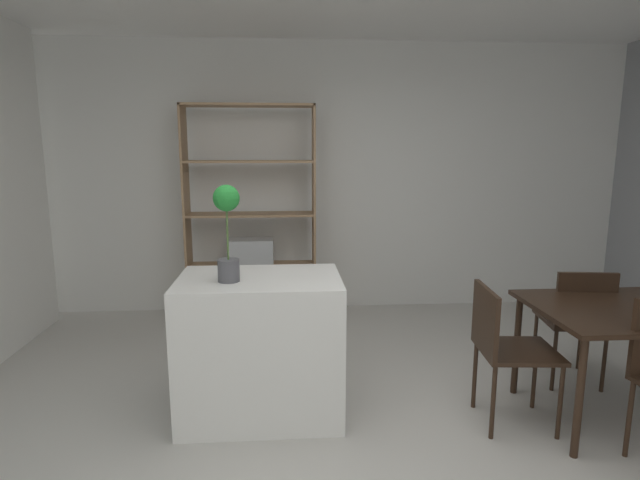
{
  "coord_description": "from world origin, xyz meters",
  "views": [
    {
      "loc": [
        -0.33,
        -2.55,
        1.72
      ],
      "look_at": [
        -0.12,
        0.46,
        1.16
      ],
      "focal_mm": 28.37,
      "sensor_mm": 36.0,
      "label": 1
    }
  ],
  "objects": [
    {
      "name": "back_partition",
      "position": [
        0.0,
        2.78,
        1.39
      ],
      "size": [
        6.64,
        0.06,
        2.78
      ],
      "primitive_type": "cube",
      "color": "silver",
      "rests_on": "ground_plane"
    },
    {
      "name": "dining_chair_far",
      "position": [
        1.75,
        0.77,
        0.53
      ],
      "size": [
        0.46,
        0.49,
        0.87
      ],
      "rotation": [
        0.0,
        0.0,
        3.01
      ],
      "color": "black",
      "rests_on": "ground_plane"
    },
    {
      "name": "open_bookshelf",
      "position": [
        -0.66,
        2.46,
        0.95
      ],
      "size": [
        1.27,
        0.32,
        2.12
      ],
      "color": "#997551",
      "rests_on": "ground_plane"
    },
    {
      "name": "dining_table",
      "position": [
        1.76,
        0.3,
        0.67
      ],
      "size": [
        1.09,
        0.88,
        0.74
      ],
      "color": "black",
      "rests_on": "ground_plane"
    },
    {
      "name": "dining_chair_island_side",
      "position": [
        1.0,
        0.31,
        0.54
      ],
      "size": [
        0.49,
        0.47,
        0.88
      ],
      "rotation": [
        0.0,
        0.0,
        1.49
      ],
      "color": "black",
      "rests_on": "ground_plane"
    },
    {
      "name": "potted_plant_on_island",
      "position": [
        -0.67,
        0.47,
        1.26
      ],
      "size": [
        0.16,
        0.16,
        0.59
      ],
      "color": "#4C4C51",
      "rests_on": "kitchen_island"
    },
    {
      "name": "ground_plane",
      "position": [
        0.0,
        0.0,
        0.0
      ],
      "size": [
        9.12,
        9.12,
        0.0
      ],
      "primitive_type": "plane",
      "color": "beige"
    },
    {
      "name": "kitchen_island",
      "position": [
        -0.49,
        0.55,
        0.46
      ],
      "size": [
        1.02,
        0.69,
        0.91
      ],
      "primitive_type": "cube",
      "color": "white",
      "rests_on": "ground_plane"
    }
  ]
}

